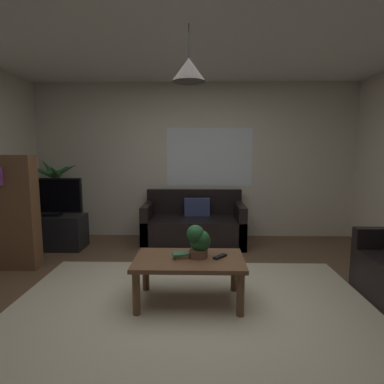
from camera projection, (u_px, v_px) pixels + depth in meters
floor at (191, 308)px, 2.98m from camera, size 5.28×4.99×0.02m
rug at (191, 318)px, 2.78m from camera, size 3.43×2.75×0.01m
wall_back at (195, 161)px, 5.31m from camera, size 5.40×0.06×2.55m
ceiling at (191, 17)px, 2.63m from camera, size 5.28×4.99×0.02m
window_pane at (209, 157)px, 5.26m from camera, size 1.41×0.01×0.96m
couch_under_window at (194, 226)px, 4.95m from camera, size 1.54×0.81×0.82m
coffee_table at (189, 265)px, 3.03m from camera, size 1.04×0.63×0.44m
book_on_table_0 at (182, 257)px, 3.03m from camera, size 0.13×0.10×0.03m
book_on_table_1 at (180, 254)px, 3.02m from camera, size 0.17×0.14×0.02m
remote_on_table_0 at (220, 257)px, 3.04m from camera, size 0.14×0.15×0.02m
remote_on_table_1 at (200, 255)px, 3.07m from camera, size 0.10×0.17×0.02m
potted_plant_on_table at (199, 241)px, 3.03m from camera, size 0.23×0.22×0.32m
tv_stand at (54, 232)px, 4.72m from camera, size 0.90×0.44×0.50m
tv at (51, 196)px, 4.63m from camera, size 0.90×0.16×0.56m
potted_palm_corner at (56, 205)px, 5.17m from camera, size 0.81×0.78×1.35m
bookshelf_corner at (7, 211)px, 3.87m from camera, size 0.70×0.31×1.40m
pendant_lamp at (189, 70)px, 2.79m from camera, size 0.30×0.30×0.49m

